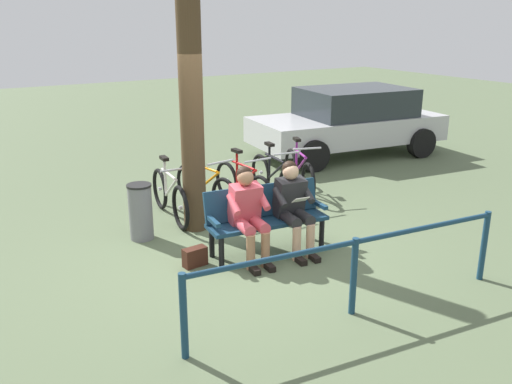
% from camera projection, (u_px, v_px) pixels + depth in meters
% --- Properties ---
extents(ground_plane, '(40.00, 40.00, 0.00)m').
position_uv_depth(ground_plane, '(244.00, 252.00, 7.30)').
color(ground_plane, '#566647').
extents(bench, '(1.64, 0.65, 0.87)m').
position_uv_depth(bench, '(265.00, 214.00, 7.21)').
color(bench, navy).
rests_on(bench, ground).
extents(person_reading, '(0.52, 0.80, 1.20)m').
position_uv_depth(person_reading, '(293.00, 203.00, 7.14)').
color(person_reading, '#262628').
rests_on(person_reading, ground).
extents(person_companion, '(0.52, 0.80, 1.20)m').
position_uv_depth(person_companion, '(248.00, 210.00, 6.89)').
color(person_companion, '#D84C59').
rests_on(person_companion, ground).
extents(handbag, '(0.31, 0.17, 0.24)m').
position_uv_depth(handbag, '(195.00, 257.00, 6.85)').
color(handbag, '#3F1E14').
rests_on(handbag, ground).
extents(tree_trunk, '(0.33, 0.33, 3.90)m').
position_uv_depth(tree_trunk, '(191.00, 95.00, 7.50)').
color(tree_trunk, '#4C3823').
rests_on(tree_trunk, ground).
extents(litter_bin, '(0.34, 0.34, 0.79)m').
position_uv_depth(litter_bin, '(141.00, 212.00, 7.61)').
color(litter_bin, slate).
rests_on(litter_bin, ground).
extents(bicycle_black, '(0.65, 1.61, 0.94)m').
position_uv_depth(bicycle_black, '(299.00, 172.00, 9.66)').
color(bicycle_black, black).
rests_on(bicycle_black, ground).
extents(bicycle_purple, '(0.48, 1.68, 0.94)m').
position_uv_depth(bicycle_purple, '(274.00, 178.00, 9.31)').
color(bicycle_purple, black).
rests_on(bicycle_purple, ground).
extents(bicycle_red, '(0.48, 1.68, 0.94)m').
position_uv_depth(bicycle_red, '(243.00, 186.00, 8.87)').
color(bicycle_red, black).
rests_on(bicycle_red, ground).
extents(bicycle_orange, '(0.48, 1.67, 0.94)m').
position_uv_depth(bicycle_orange, '(206.00, 189.00, 8.73)').
color(bicycle_orange, black).
rests_on(bicycle_orange, ground).
extents(bicycle_green, '(0.48, 1.68, 0.94)m').
position_uv_depth(bicycle_green, '(170.00, 196.00, 8.39)').
color(bicycle_green, black).
rests_on(bicycle_green, ground).
extents(railing_fence, '(3.71, 0.43, 0.85)m').
position_uv_depth(railing_fence, '(355.00, 260.00, 5.61)').
color(railing_fence, navy).
rests_on(railing_fence, ground).
extents(parked_car, '(4.37, 2.37, 1.47)m').
position_uv_depth(parked_car, '(349.00, 120.00, 12.17)').
color(parked_car, silver).
rests_on(parked_car, ground).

